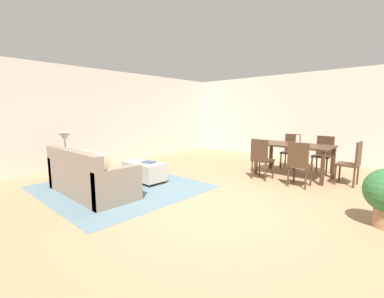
# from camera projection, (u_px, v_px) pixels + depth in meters

# --- Properties ---
(ground_plane) EXTENTS (10.80, 10.80, 0.00)m
(ground_plane) POSITION_uv_depth(u_px,v_px,m) (215.00, 204.00, 4.25)
(ground_plane) COLOR #9E7A56
(wall_back) EXTENTS (9.00, 0.12, 2.70)m
(wall_back) POSITION_uv_depth(u_px,v_px,m) (317.00, 117.00, 7.69)
(wall_back) COLOR beige
(wall_back) RESTS_ON ground_plane
(wall_left) EXTENTS (0.12, 11.00, 2.70)m
(wall_left) POSITION_uv_depth(u_px,v_px,m) (103.00, 117.00, 7.43)
(wall_left) COLOR beige
(wall_left) RESTS_ON ground_plane
(area_rug) EXTENTS (3.00, 2.80, 0.01)m
(area_rug) POSITION_uv_depth(u_px,v_px,m) (121.00, 187.00, 5.22)
(area_rug) COLOR slate
(area_rug) RESTS_ON ground_plane
(couch) EXTENTS (1.95, 0.85, 0.86)m
(couch) POSITION_uv_depth(u_px,v_px,m) (90.00, 178.00, 4.73)
(couch) COLOR gray
(couch) RESTS_ON ground_plane
(ottoman_table) EXTENTS (0.97, 0.50, 0.43)m
(ottoman_table) POSITION_uv_depth(u_px,v_px,m) (144.00, 171.00, 5.59)
(ottoman_table) COLOR #B7AD9E
(ottoman_table) RESTS_ON ground_plane
(side_table) EXTENTS (0.40, 0.40, 0.55)m
(side_table) POSITION_uv_depth(u_px,v_px,m) (66.00, 161.00, 5.63)
(side_table) COLOR brown
(side_table) RESTS_ON ground_plane
(table_lamp) EXTENTS (0.26, 0.26, 0.53)m
(table_lamp) POSITION_uv_depth(u_px,v_px,m) (65.00, 138.00, 5.56)
(table_lamp) COLOR brown
(table_lamp) RESTS_ON side_table
(dining_table) EXTENTS (1.63, 0.93, 0.76)m
(dining_table) POSITION_uv_depth(u_px,v_px,m) (294.00, 148.00, 6.02)
(dining_table) COLOR #422B1C
(dining_table) RESTS_ON ground_plane
(dining_chair_near_left) EXTENTS (0.41, 0.41, 0.92)m
(dining_chair_near_left) POSITION_uv_depth(u_px,v_px,m) (261.00, 157.00, 5.72)
(dining_chair_near_left) COLOR #422B1C
(dining_chair_near_left) RESTS_ON ground_plane
(dining_chair_near_right) EXTENTS (0.41, 0.41, 0.92)m
(dining_chair_near_right) POSITION_uv_depth(u_px,v_px,m) (299.00, 162.00, 5.12)
(dining_chair_near_right) COLOR #422B1C
(dining_chair_near_right) RESTS_ON ground_plane
(dining_chair_far_left) EXTENTS (0.42, 0.42, 0.92)m
(dining_chair_far_left) POSITION_uv_depth(u_px,v_px,m) (291.00, 149.00, 6.89)
(dining_chair_far_left) COLOR #422B1C
(dining_chair_far_left) RESTS_ON ground_plane
(dining_chair_far_right) EXTENTS (0.41, 0.41, 0.92)m
(dining_chair_far_right) POSITION_uv_depth(u_px,v_px,m) (323.00, 152.00, 6.33)
(dining_chair_far_right) COLOR #422B1C
(dining_chair_far_right) RESTS_ON ground_plane
(dining_chair_head_east) EXTENTS (0.41, 0.41, 0.92)m
(dining_chair_head_east) POSITION_uv_depth(u_px,v_px,m) (352.00, 161.00, 5.25)
(dining_chair_head_east) COLOR #422B1C
(dining_chair_head_east) RESTS_ON ground_plane
(vase_centerpiece) EXTENTS (0.08, 0.08, 0.22)m
(vase_centerpiece) POSITION_uv_depth(u_px,v_px,m) (298.00, 140.00, 5.94)
(vase_centerpiece) COLOR silver
(vase_centerpiece) RESTS_ON dining_table
(book_on_ottoman) EXTENTS (0.30, 0.26, 0.03)m
(book_on_ottoman) POSITION_uv_depth(u_px,v_px,m) (149.00, 162.00, 5.50)
(book_on_ottoman) COLOR #3F4C72
(book_on_ottoman) RESTS_ON ottoman_table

